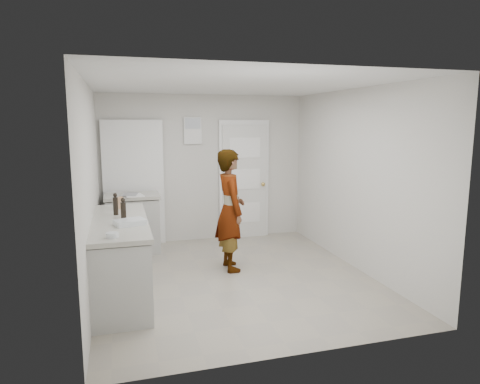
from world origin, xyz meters
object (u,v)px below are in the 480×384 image
object	(u,v)px
oil_cruet_a	(123,209)
oil_cruet_b	(116,204)
person	(230,210)
cake_mix_box	(119,203)
baking_dish	(130,222)
egg_bowl	(112,235)
spice_jar	(122,205)

from	to	relation	value
oil_cruet_a	oil_cruet_b	size ratio (longest dim) A/B	0.91
person	cake_mix_box	world-z (taller)	person
baking_dish	egg_bowl	world-z (taller)	baking_dish
baking_dish	egg_bowl	size ratio (longest dim) A/B	3.05
spice_jar	baking_dish	xyz separation A→B (m)	(0.07, -1.00, -0.01)
cake_mix_box	spice_jar	size ratio (longest dim) A/B	2.13
person	egg_bowl	world-z (taller)	person
spice_jar	baking_dish	size ratio (longest dim) A/B	0.20
baking_dish	egg_bowl	xyz separation A→B (m)	(-0.18, -0.49, -0.00)
person	oil_cruet_b	size ratio (longest dim) A/B	6.22
oil_cruet_a	baking_dish	distance (m)	0.36
oil_cruet_a	oil_cruet_b	xyz separation A→B (m)	(-0.09, 0.22, 0.01)
spice_jar	egg_bowl	xyz separation A→B (m)	(-0.11, -1.49, -0.01)
cake_mix_box	baking_dish	bearing A→B (deg)	-104.90
cake_mix_box	baking_dish	distance (m)	0.93
oil_cruet_a	cake_mix_box	bearing A→B (deg)	94.60
spice_jar	baking_dish	bearing A→B (deg)	-85.81
spice_jar	oil_cruet_a	world-z (taller)	oil_cruet_a
person	baking_dish	xyz separation A→B (m)	(-1.36, -0.85, 0.11)
spice_jar	oil_cruet_a	xyz separation A→B (m)	(0.01, -0.65, 0.08)
person	oil_cruet_b	xyz separation A→B (m)	(-1.51, -0.28, 0.21)
oil_cruet_a	baking_dish	bearing A→B (deg)	-79.68
person	baking_dish	world-z (taller)	person
cake_mix_box	egg_bowl	size ratio (longest dim) A/B	1.30
egg_bowl	oil_cruet_a	bearing A→B (deg)	81.89
spice_jar	person	bearing A→B (deg)	-5.80
oil_cruet_a	spice_jar	bearing A→B (deg)	90.88
cake_mix_box	oil_cruet_b	xyz separation A→B (m)	(-0.04, -0.36, 0.05)
oil_cruet_b	egg_bowl	xyz separation A→B (m)	(-0.03, -1.06, -0.11)
cake_mix_box	egg_bowl	xyz separation A→B (m)	(-0.07, -1.42, -0.06)
oil_cruet_b	baking_dish	bearing A→B (deg)	-75.13
oil_cruet_b	egg_bowl	size ratio (longest dim) A/B	2.21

